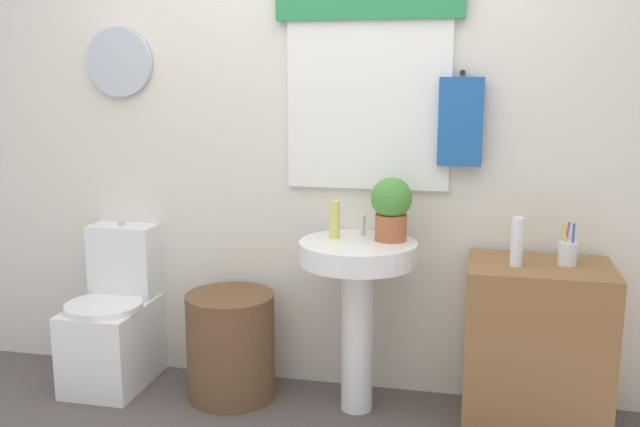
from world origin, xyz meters
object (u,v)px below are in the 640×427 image
object	(u,v)px
wooden_cabinet	(536,347)
pedestal_sink	(358,283)
potted_plant	(391,206)
toilet	(115,324)
laundry_hamper	(231,345)
toothbrush_cup	(568,253)
lotion_bottle	(517,242)
soap_bottle	(335,219)

from	to	relation	value
wooden_cabinet	pedestal_sink	bearing A→B (deg)	180.00
potted_plant	pedestal_sink	bearing A→B (deg)	-156.80
toilet	laundry_hamper	size ratio (longest dim) A/B	1.57
potted_plant	toothbrush_cup	distance (m)	0.79
potted_plant	lotion_bottle	xyz separation A→B (m)	(0.55, -0.10, -0.11)
lotion_bottle	potted_plant	bearing A→B (deg)	169.74
laundry_hamper	pedestal_sink	size ratio (longest dim) A/B	0.64
laundry_hamper	potted_plant	world-z (taller)	potted_plant
pedestal_sink	laundry_hamper	bearing A→B (deg)	-180.00
wooden_cabinet	soap_bottle	world-z (taller)	soap_bottle
laundry_hamper	pedestal_sink	bearing A→B (deg)	0.00
potted_plant	laundry_hamper	bearing A→B (deg)	-175.51
pedestal_sink	soap_bottle	size ratio (longest dim) A/B	4.65
toilet	laundry_hamper	distance (m)	0.64
soap_bottle	pedestal_sink	bearing A→B (deg)	-22.62
soap_bottle	lotion_bottle	xyz separation A→B (m)	(0.81, -0.09, -0.04)
pedestal_sink	wooden_cabinet	size ratio (longest dim) A/B	1.08
pedestal_sink	toothbrush_cup	world-z (taller)	toothbrush_cup
laundry_hamper	lotion_bottle	bearing A→B (deg)	-1.74
pedestal_sink	soap_bottle	bearing A→B (deg)	157.38
lotion_bottle	wooden_cabinet	bearing A→B (deg)	20.36
toilet	laundry_hamper	xyz separation A→B (m)	(0.64, -0.04, -0.05)
laundry_hamper	wooden_cabinet	distance (m)	1.43
wooden_cabinet	toothbrush_cup	distance (m)	0.44
wooden_cabinet	potted_plant	world-z (taller)	potted_plant
toilet	pedestal_sink	distance (m)	1.30
pedestal_sink	wooden_cabinet	xyz separation A→B (m)	(0.80, -0.00, -0.24)
soap_bottle	potted_plant	distance (m)	0.27
pedestal_sink	soap_bottle	world-z (taller)	soap_bottle
wooden_cabinet	lotion_bottle	xyz separation A→B (m)	(-0.11, -0.04, 0.48)
soap_bottle	toothbrush_cup	world-z (taller)	soap_bottle
toilet	toothbrush_cup	world-z (taller)	toothbrush_cup
potted_plant	toilet	bearing A→B (deg)	-179.00
toilet	potted_plant	distance (m)	1.55
lotion_bottle	toothbrush_cup	xyz separation A→B (m)	(0.22, 0.06, -0.05)
toilet	wooden_cabinet	xyz separation A→B (m)	(2.06, -0.04, 0.07)
wooden_cabinet	soap_bottle	xyz separation A→B (m)	(-0.92, 0.05, 0.53)
toilet	potted_plant	xyz separation A→B (m)	(1.40, 0.02, 0.66)
wooden_cabinet	toilet	bearing A→B (deg)	179.01
soap_bottle	toothbrush_cup	distance (m)	1.03
laundry_hamper	potted_plant	distance (m)	1.05
pedestal_sink	toothbrush_cup	size ratio (longest dim) A/B	4.40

